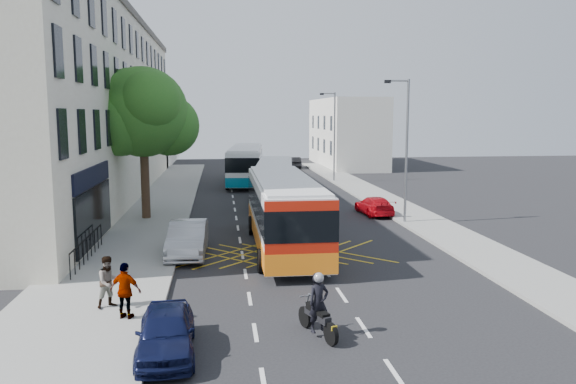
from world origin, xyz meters
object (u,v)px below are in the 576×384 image
object	(u,v)px
lamp_far	(333,132)
parked_car_silver	(188,239)
distant_car_silver	(282,167)
bus_near	(284,211)
bus_mid	(275,182)
distant_car_grey	(251,168)
motorbike	(318,306)
parked_car_blue	(166,332)
lamp_near	(405,143)
bus_far	(246,164)
street_tree	(142,113)
pedestrian_near	(109,282)
red_hatchback	(374,206)
distant_car_dark	(294,162)
pedestrian_far	(126,291)

from	to	relation	value
lamp_far	parked_car_silver	bearing A→B (deg)	-114.59
parked_car_silver	distant_car_silver	bearing A→B (deg)	78.39
bus_near	bus_mid	bearing A→B (deg)	86.57
lamp_far	distant_car_grey	size ratio (longest dim) A/B	1.49
motorbike	parked_car_blue	bearing A→B (deg)	170.17
lamp_near	parked_car_blue	distance (m)	20.43
bus_far	distant_car_silver	world-z (taller)	bus_far
lamp_far	street_tree	bearing A→B (deg)	-130.81
motorbike	distant_car_grey	bearing A→B (deg)	69.58
bus_mid	parked_car_blue	world-z (taller)	bus_mid
lamp_far	pedestrian_near	world-z (taller)	lamp_far
bus_mid	distant_car_grey	bearing A→B (deg)	99.08
parked_car_blue	street_tree	bearing A→B (deg)	95.91
parked_car_blue	distant_car_grey	distance (m)	42.87
bus_near	motorbike	distance (m)	10.57
lamp_far	red_hatchback	size ratio (longest dim) A/B	2.04
bus_near	bus_mid	distance (m)	13.00
street_tree	distant_car_dark	size ratio (longest dim) A/B	2.28
bus_far	pedestrian_far	xyz separation A→B (m)	(-5.18, -33.43, -0.75)
motorbike	red_hatchback	distance (m)	19.83
red_hatchback	bus_far	bearing A→B (deg)	-70.54
red_hatchback	bus_near	bearing A→B (deg)	46.63
bus_near	bus_mid	xyz separation A→B (m)	(0.83, 12.98, -0.20)
bus_far	pedestrian_far	bearing A→B (deg)	-93.38
bus_far	red_hatchback	size ratio (longest dim) A/B	3.07
motorbike	distant_car_silver	distance (m)	44.32
motorbike	distant_car_dark	bearing A→B (deg)	63.36
bus_near	parked_car_silver	distance (m)	4.58
bus_far	pedestrian_near	distance (m)	32.89
red_hatchback	distant_car_grey	world-z (taller)	distant_car_grey
parked_car_blue	pedestrian_far	bearing A→B (deg)	117.34
distant_car_silver	distant_car_dark	xyz separation A→B (m)	(1.96, 5.17, 0.03)
bus_mid	parked_car_blue	xyz separation A→B (m)	(-5.23, -24.24, -0.93)
street_tree	distant_car_silver	size ratio (longest dim) A/B	2.48
distant_car_grey	distant_car_dark	distance (m)	9.21
bus_mid	bus_near	bearing A→B (deg)	-86.56
street_tree	distant_car_grey	xyz separation A→B (m)	(7.51, 23.46, -5.55)
parked_car_silver	red_hatchback	xyz separation A→B (m)	(10.99, 8.92, -0.19)
distant_car_silver	pedestrian_far	size ratio (longest dim) A/B	2.07
street_tree	bus_near	bearing A→B (deg)	-47.25
distant_car_silver	distant_car_dark	size ratio (longest dim) A/B	0.92
street_tree	distant_car_silver	bearing A→B (deg)	66.82
lamp_near	parked_car_silver	xyz separation A→B (m)	(-11.80, -5.78, -3.85)
bus_far	parked_car_silver	world-z (taller)	bus_far
pedestrian_far	lamp_near	bearing A→B (deg)	-112.98
red_hatchback	pedestrian_near	world-z (taller)	pedestrian_near
street_tree	parked_car_blue	bearing A→B (deg)	-81.37
lamp_near	distant_car_dark	xyz separation A→B (m)	(-1.74, 33.84, -3.98)
lamp_far	bus_far	world-z (taller)	lamp_far
distant_car_dark	pedestrian_near	bearing A→B (deg)	78.01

